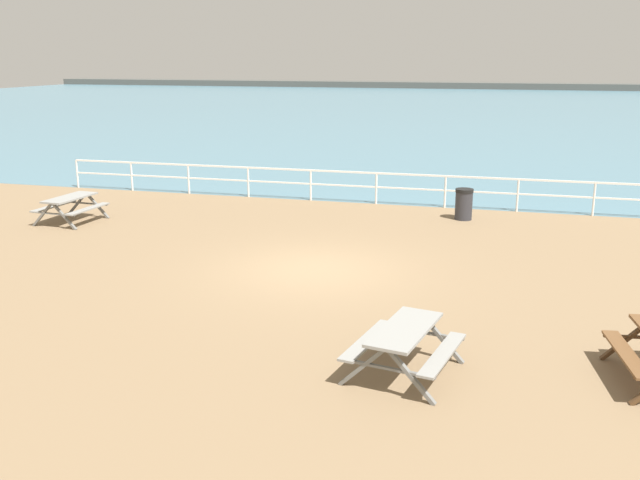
{
  "coord_description": "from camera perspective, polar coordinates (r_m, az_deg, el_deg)",
  "views": [
    {
      "loc": [
        4.26,
        -15.18,
        4.88
      ],
      "look_at": [
        0.22,
        -0.3,
        0.8
      ],
      "focal_mm": 39.32,
      "sensor_mm": 36.0,
      "label": 1
    }
  ],
  "objects": [
    {
      "name": "picnic_table_near_right",
      "position": [
        11.13,
        6.89,
        -8.01
      ],
      "size": [
        1.82,
        2.05,
        0.8
      ],
      "rotation": [
        0.0,
        0.0,
        1.38
      ],
      "color": "gray",
      "rests_on": "ground"
    },
    {
      "name": "seaward_railing",
      "position": [
        23.68,
        4.61,
        4.75
      ],
      "size": [
        23.07,
        0.07,
        1.08
      ],
      "color": "white",
      "rests_on": "ground"
    },
    {
      "name": "distant_shoreline",
      "position": [
        111.12,
        13.27,
        11.92
      ],
      "size": [
        142.0,
        6.0,
        1.8
      ],
      "primitive_type": "cube",
      "color": "#4C4C47",
      "rests_on": "ground"
    },
    {
      "name": "litter_bin",
      "position": [
        21.83,
        11.62,
        2.88
      ],
      "size": [
        0.55,
        0.55,
        0.95
      ],
      "color": "#2D2D33",
      "rests_on": "ground"
    },
    {
      "name": "sea_band",
      "position": [
        68.24,
        11.77,
        10.41
      ],
      "size": [
        142.0,
        90.0,
        0.01
      ],
      "primitive_type": "cube",
      "color": "teal",
      "rests_on": "ground"
    },
    {
      "name": "ground_plane",
      "position": [
        16.54,
        -0.45,
        -2.71
      ],
      "size": [
        30.0,
        24.0,
        0.2
      ],
      "primitive_type": "cube",
      "color": "#846B4C"
    },
    {
      "name": "picnic_table_near_left",
      "position": [
        22.32,
        -19.66,
        2.85
      ],
      "size": [
        1.65,
        1.9,
        0.8
      ],
      "rotation": [
        0.0,
        0.0,
        1.5
      ],
      "color": "gray",
      "rests_on": "ground"
    }
  ]
}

